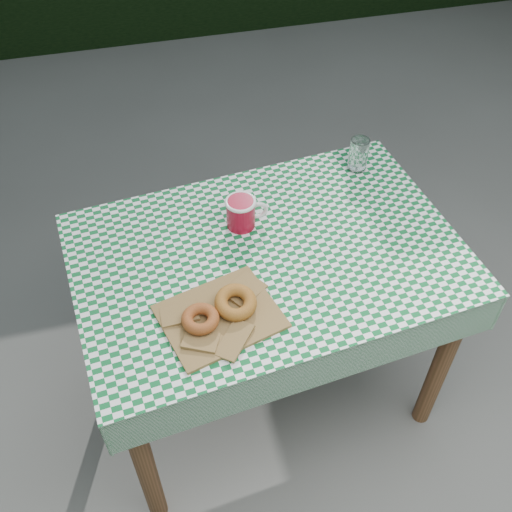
{
  "coord_description": "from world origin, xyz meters",
  "views": [
    {
      "loc": [
        -0.43,
        -1.15,
        2.04
      ],
      "look_at": [
        -0.15,
        -0.02,
        0.79
      ],
      "focal_mm": 42.06,
      "sensor_mm": 36.0,
      "label": 1
    }
  ],
  "objects": [
    {
      "name": "ground",
      "position": [
        0.0,
        0.0,
        0.0
      ],
      "size": [
        60.0,
        60.0,
        0.0
      ],
      "primitive_type": "plane",
      "color": "#52524D",
      "rests_on": "ground"
    },
    {
      "name": "table",
      "position": [
        -0.11,
        0.01,
        0.38
      ],
      "size": [
        1.19,
        0.86,
        0.75
      ],
      "primitive_type": "cube",
      "rotation": [
        0.0,
        0.0,
        0.11
      ],
      "color": "brown",
      "rests_on": "ground"
    },
    {
      "name": "drinking_glass",
      "position": [
        0.28,
        0.32,
        0.81
      ],
      "size": [
        0.08,
        0.08,
        0.12
      ],
      "primitive_type": "cylinder",
      "rotation": [
        0.0,
        0.0,
        -0.31
      ],
      "color": "white",
      "rests_on": "tablecloth"
    },
    {
      "name": "bagel_back",
      "position": [
        -0.25,
        -0.17,
        0.79
      ],
      "size": [
        0.13,
        0.13,
        0.04
      ],
      "primitive_type": "torus",
      "rotation": [
        0.0,
        0.0,
        0.2
      ],
      "color": "#9D6C20",
      "rests_on": "paper_bag"
    },
    {
      "name": "tablecloth",
      "position": [
        -0.11,
        0.01,
        0.75
      ],
      "size": [
        1.21,
        0.88,
        0.01
      ],
      "primitive_type": "cube",
      "rotation": [
        0.0,
        0.0,
        0.11
      ],
      "color": "#0E5C29",
      "rests_on": "table"
    },
    {
      "name": "bagel_front",
      "position": [
        -0.35,
        -0.2,
        0.79
      ],
      "size": [
        0.11,
        0.11,
        0.03
      ],
      "primitive_type": "torus",
      "rotation": [
        0.0,
        0.0,
        0.11
      ],
      "color": "#964E1F",
      "rests_on": "paper_bag"
    },
    {
      "name": "paper_bag",
      "position": [
        -0.29,
        -0.19,
        0.76
      ],
      "size": [
        0.35,
        0.31,
        0.02
      ],
      "primitive_type": "cube",
      "rotation": [
        0.0,
        0.0,
        0.27
      ],
      "color": "olive",
      "rests_on": "tablecloth"
    },
    {
      "name": "coffee_mug",
      "position": [
        -0.16,
        0.15,
        0.81
      ],
      "size": [
        0.18,
        0.18,
        0.1
      ],
      "primitive_type": null,
      "rotation": [
        0.0,
        0.0,
        -0.02
      ],
      "color": "maroon",
      "rests_on": "tablecloth"
    }
  ]
}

